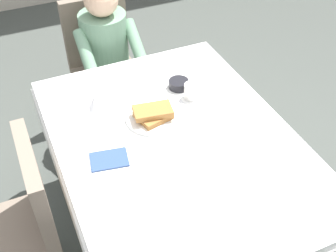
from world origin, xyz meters
TOP-DOWN VIEW (x-y plane):
  - ground_plane at (0.00, 0.00)m, footprint 14.00×14.00m
  - dining_table_main at (0.00, 0.00)m, footprint 1.12×1.52m
  - chair_diner at (-0.03, 1.17)m, footprint 0.44×0.45m
  - diner_person at (-0.03, 1.01)m, footprint 0.40×0.43m
  - chair_left_side at (-0.77, 0.00)m, footprint 0.45×0.44m
  - plate_breakfast at (-0.04, 0.19)m, footprint 0.28×0.28m
  - breakfast_stack at (-0.05, 0.18)m, footprint 0.21×0.17m
  - cup_coffee at (0.21, 0.27)m, footprint 0.11×0.08m
  - bowl_butter at (0.18, 0.38)m, footprint 0.11×0.11m
  - syrup_pitcher at (-0.29, 0.39)m, footprint 0.08×0.08m
  - fork_left_of_plate at (-0.23, 0.17)m, footprint 0.02×0.18m
  - knife_right_of_plate at (0.15, 0.17)m, footprint 0.03×0.20m
  - spoon_near_edge at (-0.05, -0.12)m, footprint 0.15×0.04m
  - napkin_folded at (-0.34, 0.01)m, footprint 0.19×0.15m

SIDE VIEW (x-z plane):
  - ground_plane at x=0.00m, z-range 0.00..0.00m
  - chair_diner at x=-0.03m, z-range 0.06..0.99m
  - chair_left_side at x=-0.77m, z-range 0.06..0.99m
  - dining_table_main at x=0.00m, z-range 0.28..1.02m
  - diner_person at x=-0.03m, z-range 0.11..1.23m
  - fork_left_of_plate at x=-0.23m, z-range 0.74..0.74m
  - knife_right_of_plate at x=0.15m, z-range 0.74..0.74m
  - spoon_near_edge at x=-0.05m, z-range 0.74..0.74m
  - napkin_folded at x=-0.34m, z-range 0.74..0.75m
  - plate_breakfast at x=-0.04m, z-range 0.74..0.76m
  - bowl_butter at x=0.18m, z-range 0.74..0.78m
  - syrup_pitcher at x=-0.29m, z-range 0.74..0.81m
  - cup_coffee at x=0.21m, z-range 0.74..0.83m
  - breakfast_stack at x=-0.05m, z-range 0.76..0.81m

